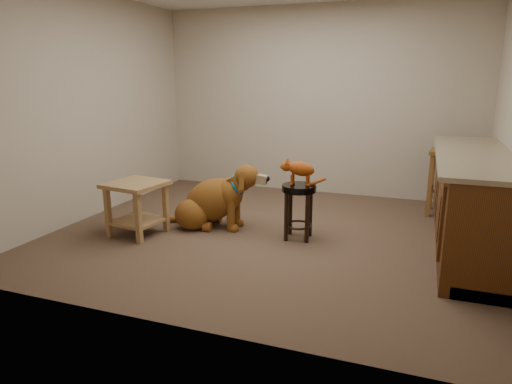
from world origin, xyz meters
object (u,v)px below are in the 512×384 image
at_px(golden_retriever, 213,202).
at_px(tabby_kitten, 298,169).
at_px(wood_stool, 446,181).
at_px(side_table, 137,200).
at_px(padded_stool, 299,201).

xyz_separation_m(golden_retriever, tabby_kitten, (0.98, -0.04, 0.44)).
bearing_deg(wood_stool, tabby_kitten, -135.37).
bearing_deg(tabby_kitten, wood_stool, 39.81).
relative_size(side_table, golden_retriever, 0.51).
bearing_deg(tabby_kitten, golden_retriever, 172.64).
height_order(wood_stool, golden_retriever, wood_stool).
height_order(side_table, golden_retriever, golden_retriever).
distance_m(wood_stool, tabby_kitten, 2.08).
distance_m(side_table, golden_retriever, 0.82).
xyz_separation_m(wood_stool, tabby_kitten, (-1.46, -1.44, 0.32)).
bearing_deg(side_table, wood_stool, 31.62).
bearing_deg(tabby_kitten, side_table, -169.08).
bearing_deg(padded_stool, golden_retriever, 177.49).
bearing_deg(side_table, golden_retriever, 37.96).
bearing_deg(padded_stool, side_table, -164.36).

